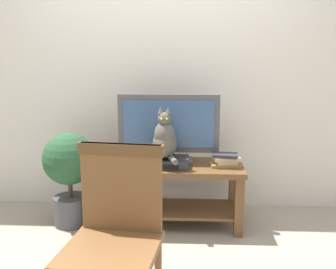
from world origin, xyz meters
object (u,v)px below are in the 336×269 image
Objects in this scene: tv_stand at (168,183)px; media_box at (165,162)px; tv at (169,127)px; cat at (165,139)px; potted_plant at (70,170)px; wooden_chair at (115,227)px; book_stack at (226,160)px.

media_box is (-0.03, -0.05, 0.20)m from tv_stand.
tv is 0.15m from cat.
cat reaches higher than potted_plant.
tv is at bearing 81.48° from wooden_chair.
wooden_chair is at bearing -98.16° from media_box.
potted_plant is (-0.83, -0.05, 0.11)m from tv_stand.
tv reaches higher than cat.
tv is at bearing 77.63° from media_box.
cat reaches higher than wooden_chair.
media_box is 0.19m from cat.
tv_stand is at bearing 3.12° from potted_plant.
cat is at bearing -109.05° from tv_stand.
media_box is 1.56× the size of book_stack.
cat reaches higher than tv_stand.
media_box is at bearing -0.63° from potted_plant.
tv_stand is 0.40m from cat.
tv is 1.06× the size of potted_plant.
book_stack is (0.50, 0.01, 0.02)m from media_box.
potted_plant is at bearing 116.29° from wooden_chair.
wooden_chair reaches higher than tv_stand.
tv_stand is at bearing 81.09° from wooden_chair.
cat is at bearing -1.77° from potted_plant.
media_box is (-0.03, -0.12, -0.27)m from tv.
tv_stand is at bearing 64.89° from media_box.
media_box is at bearing 81.84° from wooden_chair.
media_box is 0.90× the size of cat.
tv_stand is 5.01× the size of book_stack.
tv reaches higher than book_stack.
potted_plant reaches higher than media_box.
media_box is at bearing -178.63° from book_stack.
tv_stand is 3.21× the size of media_box.
wooden_chair is (-0.20, -1.30, 0.20)m from tv_stand.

